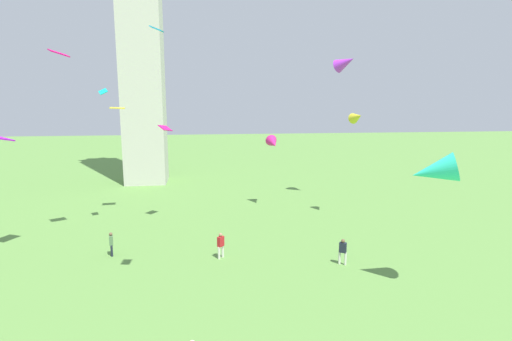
# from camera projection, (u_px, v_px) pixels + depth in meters

# --- Properties ---
(person_0) EXTENTS (0.49, 0.44, 1.64)m
(person_0) POSITION_uv_depth(u_px,v_px,m) (343.00, 250.00, 24.09)
(person_0) COLOR silver
(person_0) RESTS_ON ground_plane
(person_1) EXTENTS (0.32, 0.48, 1.57)m
(person_1) POSITION_uv_depth(u_px,v_px,m) (111.00, 243.00, 25.53)
(person_1) COLOR #1E2333
(person_1) RESTS_ON ground_plane
(person_3) EXTENTS (0.48, 0.49, 1.68)m
(person_3) POSITION_uv_depth(u_px,v_px,m) (221.00, 244.00, 25.08)
(person_3) COLOR silver
(person_3) RESTS_ON ground_plane
(kite_flying_0) EXTENTS (0.87, 0.92, 0.56)m
(kite_flying_0) POSITION_uv_depth(u_px,v_px,m) (103.00, 91.00, 29.29)
(kite_flying_0) COLOR #0EC1B7
(kite_flying_1) EXTENTS (1.44, 1.41, 0.57)m
(kite_flying_1) POSITION_uv_depth(u_px,v_px,m) (59.00, 53.00, 26.16)
(kite_flying_1) COLOR #E00870
(kite_flying_3) EXTENTS (2.80, 2.43, 1.98)m
(kite_flying_3) POSITION_uv_depth(u_px,v_px,m) (434.00, 171.00, 19.62)
(kite_flying_3) COLOR #2CE4C3
(kite_flying_4) EXTENTS (1.25, 1.84, 1.44)m
(kite_flying_4) POSITION_uv_depth(u_px,v_px,m) (273.00, 143.00, 36.37)
(kite_flying_4) COLOR #CC2078
(kite_flying_5) EXTENTS (1.32, 0.99, 0.16)m
(kite_flying_5) POSITION_uv_depth(u_px,v_px,m) (117.00, 108.00, 33.45)
(kite_flying_5) COLOR yellow
(kite_flying_6) EXTENTS (0.57, 0.80, 0.30)m
(kite_flying_6) POSITION_uv_depth(u_px,v_px,m) (157.00, 29.00, 17.24)
(kite_flying_6) COLOR #169EEB
(kite_flying_7) EXTENTS (1.11, 1.55, 1.16)m
(kite_flying_7) POSITION_uv_depth(u_px,v_px,m) (357.00, 117.00, 32.13)
(kite_flying_7) COLOR gold
(kite_flying_8) EXTENTS (1.13, 1.30, 0.55)m
(kite_flying_8) POSITION_uv_depth(u_px,v_px,m) (165.00, 128.00, 31.35)
(kite_flying_8) COLOR #D31479
(kite_flying_9) EXTENTS (2.41, 2.59, 1.88)m
(kite_flying_9) POSITION_uv_depth(u_px,v_px,m) (345.00, 62.00, 37.60)
(kite_flying_9) COLOR #AF32DF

